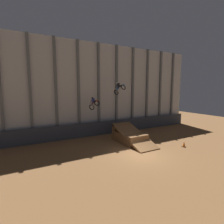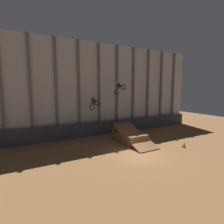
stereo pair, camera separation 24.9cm
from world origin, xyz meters
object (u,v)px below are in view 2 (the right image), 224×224
rider_bike_left_air (94,103)px  traffic_cone_near_ramp (184,145)px  rider_bike_right_air (119,88)px  dirt_ramp (129,136)px

rider_bike_left_air → traffic_cone_near_ramp: (6.83, -7.92, -4.05)m
rider_bike_right_air → traffic_cone_near_ramp: 9.97m
rider_bike_left_air → traffic_cone_near_ramp: rider_bike_left_air is taller
rider_bike_right_air → traffic_cone_near_ramp: bearing=-75.3°
rider_bike_right_air → dirt_ramp: bearing=-108.5°
dirt_ramp → rider_bike_right_air: 6.16m
dirt_ramp → traffic_cone_near_ramp: bearing=-48.2°
dirt_ramp → traffic_cone_near_ramp: dirt_ramp is taller
dirt_ramp → rider_bike_left_air: size_ratio=3.20×
dirt_ramp → rider_bike_right_air: size_ratio=3.12×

